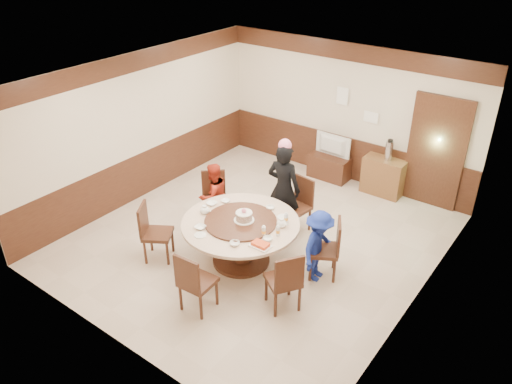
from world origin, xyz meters
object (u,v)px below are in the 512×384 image
Objects in this scene: person_red at (213,195)px; birthday_cake at (244,216)px; banquet_table at (241,234)px; tv_stand at (329,167)px; television at (331,146)px; shrimp_platter at (260,245)px; person_blue at (319,246)px; side_cabinet at (383,176)px; thermos at (389,151)px; person_standing at (284,189)px.

birthday_cake is (1.11, -0.54, 0.25)m from person_red.
banquet_table reaches higher than tv_stand.
person_red reaches higher than television.
person_blue is at bearing 52.26° from shrimp_platter.
television is (-1.50, 3.06, 0.14)m from person_blue.
tv_stand is at bearing -178.55° from side_cabinet.
banquet_table is at bearing 103.14° from person_blue.
tv_stand is 1.41m from thermos.
person_red is at bearing -124.39° from thermos.
tv_stand is at bearing 178.37° from person_red.
thermos is (0.91, 3.46, 0.41)m from banquet_table.
tv_stand is (0.74, 2.85, -0.35)m from person_red.
television is at bearing 104.15° from shrimp_platter.
thermos is at bearing 75.83° from birthday_cake.
shrimp_platter reaches higher than side_cabinet.
thermos is (1.23, 0.03, 0.69)m from tv_stand.
person_standing is 4.34× the size of thermos.
person_standing is at bearing 51.55° from person_blue.
thermos is (1.97, 2.88, 0.34)m from person_red.
person_standing is 1.63m from shrimp_platter.
side_cabinet is at bearing 159.21° from person_red.
person_standing reaches higher than birthday_cake.
birthday_cake is 3.47m from tv_stand.
birthday_cake reaches higher than shrimp_platter.
person_red is at bearing 80.52° from person_blue.
person_red reaches higher than person_blue.
birthday_cake is at bearing -83.90° from tv_stand.
person_red is at bearing -104.63° from tv_stand.
side_cabinet is at bearing -116.71° from person_standing.
birthday_cake is at bearing -104.17° from thermos.
television is 1.25m from thermos.
person_blue reaches higher than tv_stand.
television is at bearing 0.00° from tv_stand.
shrimp_platter is 0.38× the size of television.
thermos is at bearing -176.57° from television.
birthday_cake is 0.70m from shrimp_platter.
shrimp_platter is 3.92m from tv_stand.
birthday_cake is 0.40× the size of side_cabinet.
person_red is (-1.08, -0.59, -0.22)m from person_standing.
person_standing is 1.37× the size of person_red.
person_red is at bearing 151.46° from shrimp_platter.
television is at bearing 178.37° from person_red.
shrimp_platter is at bearing 105.89° from person_standing.
person_blue is 1.48× the size of television.
person_red reaches higher than birthday_cake.
person_standing reaches higher than thermos.
person_red is 2.95m from television.
birthday_cake is (0.04, 0.03, 0.32)m from banquet_table.
person_blue is at bearing -84.08° from side_cabinet.
person_standing reaches higher than television.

